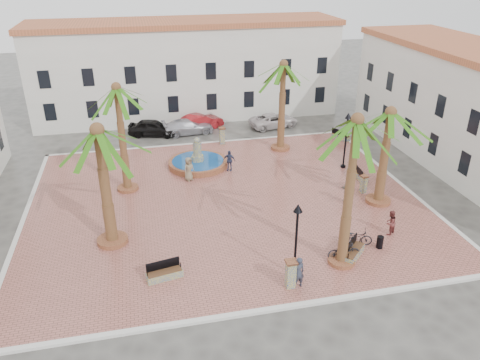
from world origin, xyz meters
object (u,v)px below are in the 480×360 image
Objects in this scene: palm_ne at (283,75)px; car_white at (274,120)px; bicycle_a at (356,237)px; pedestrian_fountain_a at (189,169)px; lamppost_e at (347,131)px; cyclist_b at (390,223)px; pedestrian_north at (122,146)px; fountain at (198,162)px; bench_se at (353,253)px; bench_s at (164,274)px; bollard_e at (364,184)px; bollard_se at (291,273)px; bicycle_b at (344,251)px; palm_s at (356,136)px; palm_sw at (99,146)px; lamppost_s at (297,228)px; bench_e at (360,175)px; car_black at (153,128)px; bollard_n at (222,135)px; palm_nw at (118,99)px; bench_ne at (341,136)px; car_silver at (188,127)px; pedestrian_fountain_b at (229,160)px; cyclist_a at (298,272)px; palm_e at (389,125)px; pedestrian_east at (347,192)px; litter_bin at (380,242)px; car_red at (200,122)px.

car_white is at bearing 78.96° from palm_ne.
pedestrian_fountain_a is at bearing 60.76° from bicycle_a.
bicycle_a is at bearing -110.38° from lamppost_e.
pedestrian_north is (-15.52, 15.52, 0.17)m from cyclist_b.
fountain is 2.57× the size of bench_se.
bollard_e reaches higher than bench_s.
bollard_se is at bearing -81.23° from fountain.
palm_s is at bearing 142.86° from bicycle_b.
fountain is 2.45× the size of bicycle_a.
palm_ne reaches higher than bicycle_b.
lamppost_e is at bearing 21.52° from palm_sw.
palm_sw is 13.78m from pedestrian_north.
bench_e is at bearing 49.39° from lamppost_s.
bicycle_b is 0.40× the size of car_black.
bench_se is at bearing 12.67° from lamppost_s.
bollard_n reaches higher than car_black.
bench_ne is at bearing 17.59° from palm_nw.
pedestrian_north is 7.61m from car_silver.
pedestrian_fountain_b is at bearing -16.20° from pedestrian_fountain_a.
bicycle_a is at bearing 15.99° from bench_se.
bollard_e is at bearing -150.90° from car_silver.
cyclist_a is (9.19, -6.19, -5.16)m from palm_sw.
palm_e is at bearing 38.14° from lamppost_s.
palm_nw is 6.81m from palm_sw.
bench_e is 4.21m from pedestrian_east.
bollard_se is (-10.97, -18.82, 0.55)m from bench_ne.
palm_nw is 13.79m from palm_ne.
bicycle_b reaches higher than bench_se.
palm_s reaches higher than bicycle_a.
bollard_e is at bearing 8.65° from palm_sw.
cyclist_b is (-0.90, -5.31, 0.11)m from bollard_e.
pedestrian_east is at bearing 12.62° from bench_s.
lamppost_s is at bearing 137.08° from bicycle_a.
palm_e is 3.83× the size of cyclist_a.
car_white is at bearing 40.54° from bench_se.
bench_ne is 12.00m from pedestrian_fountain_b.
lamppost_e is 2.55× the size of cyclist_a.
palm_ne is 4.25× the size of bench_ne.
palm_nw is at bearing 142.63° from litter_bin.
bicycle_a is (-0.11, -14.96, -5.88)m from palm_ne.
lamppost_s is 2.43× the size of cyclist_a.
car_red is at bearing 16.64° from bicycle_b.
bench_s reaches higher than bench_ne.
bollard_e is 1.75× the size of litter_bin.
bollard_e is (10.67, -7.10, 0.35)m from fountain.
palm_ne reaches higher than pedestrian_north.
bench_e is at bearing -132.83° from cyclist_a.
bollard_n is 4.75m from car_red.
palm_ne is 5.06× the size of bollard_n.
fountain reaches higher than cyclist_a.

